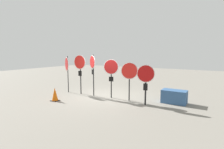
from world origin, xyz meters
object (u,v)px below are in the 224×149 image
object	(u,v)px
storage_crate	(174,97)
traffic_cone_0	(55,94)
stop_sign_3	(111,70)
stop_sign_4	(129,73)
stop_sign_5	(146,77)
stop_sign_0	(67,66)
stop_sign_2	(93,66)
stop_sign_1	(80,65)

from	to	relation	value
storage_crate	traffic_cone_0	bearing A→B (deg)	-152.35
stop_sign_3	traffic_cone_0	distance (m)	3.24
stop_sign_4	stop_sign_5	bearing A→B (deg)	-40.47
stop_sign_0	stop_sign_2	xyz separation A→B (m)	(1.96, 0.10, 0.06)
stop_sign_0	traffic_cone_0	size ratio (longest dim) A/B	3.29
stop_sign_2	traffic_cone_0	bearing A→B (deg)	-87.37
traffic_cone_0	stop_sign_4	bearing A→B (deg)	31.63
stop_sign_2	storage_crate	size ratio (longest dim) A/B	2.03
stop_sign_2	stop_sign_3	xyz separation A→B (m)	(1.16, 0.14, -0.20)
stop_sign_2	stop_sign_5	size ratio (longest dim) A/B	1.23
stop_sign_5	stop_sign_3	bearing A→B (deg)	159.39
stop_sign_0	stop_sign_4	xyz separation A→B (m)	(4.24, 0.24, -0.23)
stop_sign_1	stop_sign_5	bearing A→B (deg)	-2.74
stop_sign_3	traffic_cone_0	bearing A→B (deg)	-160.47
stop_sign_4	stop_sign_1	bearing A→B (deg)	156.37
stop_sign_2	stop_sign_5	xyz separation A→B (m)	(3.25, -0.11, -0.42)
stop_sign_3	stop_sign_4	bearing A→B (deg)	-23.45
stop_sign_2	stop_sign_4	bearing A→B (deg)	34.86
stop_sign_0	stop_sign_4	bearing A→B (deg)	35.78
stop_sign_3	stop_sign_4	xyz separation A→B (m)	(1.11, -0.00, -0.10)
stop_sign_2	stop_sign_4	xyz separation A→B (m)	(2.27, 0.14, -0.30)
traffic_cone_0	stop_sign_1	bearing A→B (deg)	87.86
stop_sign_3	stop_sign_0	bearing A→B (deg)	161.05
stop_sign_3	stop_sign_1	bearing A→B (deg)	160.63
stop_sign_1	storage_crate	bearing A→B (deg)	8.69
traffic_cone_0	stop_sign_3	bearing A→B (deg)	42.88
stop_sign_3	stop_sign_4	distance (m)	1.12
stop_sign_1	stop_sign_2	world-z (taller)	stop_sign_2
stop_sign_2	traffic_cone_0	xyz separation A→B (m)	(-1.04, -1.90, -1.42)
stop_sign_0	stop_sign_3	size ratio (longest dim) A/B	1.07
stop_sign_0	stop_sign_5	distance (m)	5.23
stop_sign_2	stop_sign_4	distance (m)	2.30
stop_sign_5	traffic_cone_0	size ratio (longest dim) A/B	2.80
stop_sign_2	stop_sign_1	bearing A→B (deg)	-148.47
stop_sign_1	stop_sign_5	distance (m)	4.24
stop_sign_1	stop_sign_2	distance (m)	0.97
stop_sign_0	storage_crate	distance (m)	6.57
stop_sign_2	stop_sign_3	size ratio (longest dim) A/B	1.12
stop_sign_0	stop_sign_1	xyz separation A→B (m)	(1.00, 0.09, 0.05)
stop_sign_2	stop_sign_0	bearing A→B (deg)	-145.89
storage_crate	stop_sign_4	bearing A→B (deg)	-159.22
stop_sign_0	storage_crate	size ratio (longest dim) A/B	1.94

